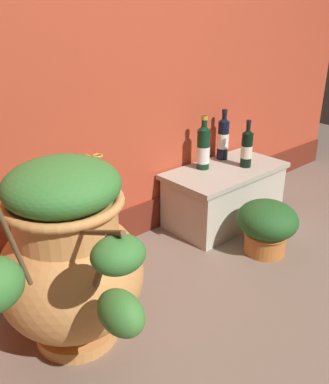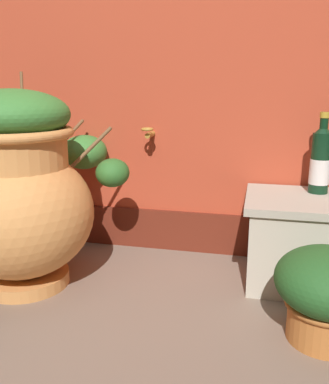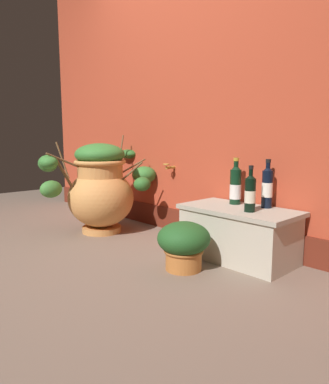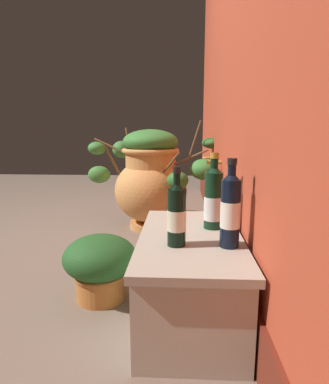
{
  "view_description": "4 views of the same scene",
  "coord_description": "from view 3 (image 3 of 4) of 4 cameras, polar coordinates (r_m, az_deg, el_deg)",
  "views": [
    {
      "loc": [
        -1.21,
        -0.66,
        1.26
      ],
      "look_at": [
        0.02,
        0.72,
        0.44
      ],
      "focal_mm": 38.4,
      "sensor_mm": 36.0,
      "label": 1
    },
    {
      "loc": [
        0.32,
        -0.8,
        0.79
      ],
      "look_at": [
        -0.06,
        0.84,
        0.36
      ],
      "focal_mm": 38.83,
      "sensor_mm": 36.0,
      "label": 2
    },
    {
      "loc": [
        2.05,
        -1.11,
        0.83
      ],
      "look_at": [
        0.16,
        0.67,
        0.43
      ],
      "focal_mm": 33.43,
      "sensor_mm": 36.0,
      "label": 3
    },
    {
      "loc": [
        1.96,
        0.84,
        0.8
      ],
      "look_at": [
        -0.0,
        0.73,
        0.41
      ],
      "focal_mm": 30.67,
      "sensor_mm": 36.0,
      "label": 4
    }
  ],
  "objects": [
    {
      "name": "stone_ledge",
      "position": [
        2.51,
        11.7,
        -6.21
      ],
      "size": [
        0.79,
        0.42,
        0.36
      ],
      "color": "beige",
      "rests_on": "ground_plane"
    },
    {
      "name": "wine_bottle_right",
      "position": [
        2.34,
        13.51,
        -0.06
      ],
      "size": [
        0.07,
        0.07,
        0.3
      ],
      "color": "black",
      "rests_on": "stone_ledge"
    },
    {
      "name": "wine_bottle_middle",
      "position": [
        2.59,
        11.26,
        1.12
      ],
      "size": [
        0.08,
        0.08,
        0.33
      ],
      "color": "black",
      "rests_on": "stone_ledge"
    },
    {
      "name": "wine_bottle_left",
      "position": [
        2.5,
        16.07,
        0.88
      ],
      "size": [
        0.07,
        0.07,
        0.33
      ],
      "color": "black",
      "rests_on": "stone_ledge"
    },
    {
      "name": "ground_plane",
      "position": [
        2.48,
        -14.13,
        -11.16
      ],
      "size": [
        7.0,
        7.0,
        0.0
      ],
      "primitive_type": "plane",
      "color": "#7A6656"
    },
    {
      "name": "terracotta_urn",
      "position": [
        3.18,
        -10.12,
        0.76
      ],
      "size": [
        0.85,
        1.09,
        0.86
      ],
      "color": "#D68E4C",
      "rests_on": "ground_plane"
    },
    {
      "name": "back_wall",
      "position": [
        3.13,
        5.38,
        17.07
      ],
      "size": [
        4.4,
        0.33,
        2.6
      ],
      "color": "#B74228",
      "rests_on": "ground_plane"
    },
    {
      "name": "potted_shrub",
      "position": [
        2.28,
        3.08,
        -8.18
      ],
      "size": [
        0.33,
        0.34,
        0.31
      ],
      "color": "#C17033",
      "rests_on": "ground_plane"
    }
  ]
}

